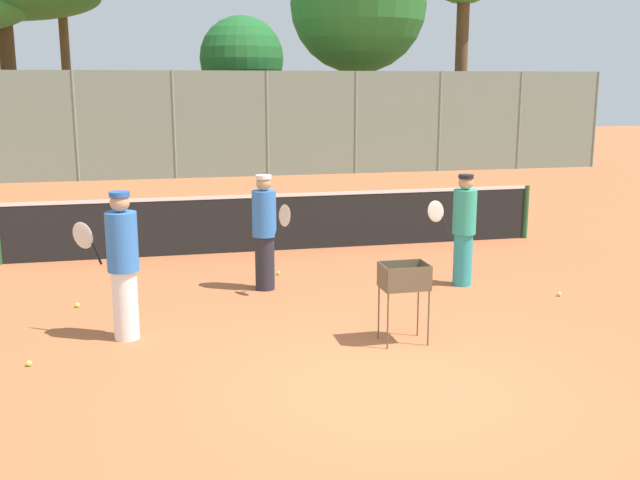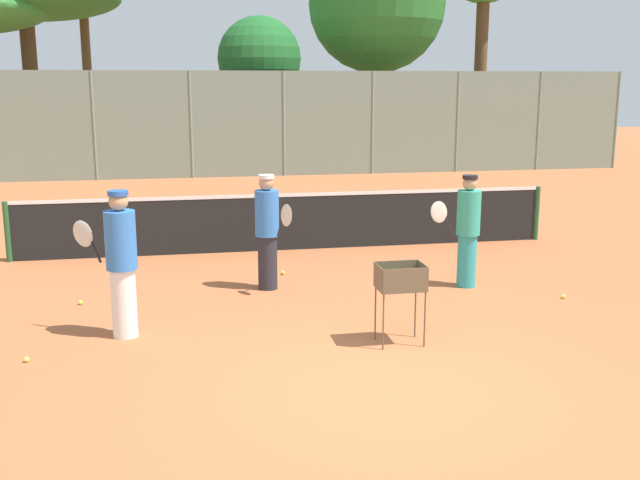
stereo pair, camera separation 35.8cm
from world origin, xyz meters
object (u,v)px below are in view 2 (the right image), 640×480
(player_red_cap, at_px, (267,230))
(ball_cart, at_px, (400,284))
(parked_car, at_px, (244,148))
(tennis_net, at_px, (289,221))
(player_white_outfit, at_px, (121,262))
(player_yellow_shirt, at_px, (467,229))

(player_red_cap, relative_size, ball_cart, 1.78)
(player_red_cap, distance_m, ball_cart, 3.00)
(player_red_cap, xyz_separation_m, parked_car, (1.22, 17.20, -0.25))
(tennis_net, distance_m, player_red_cap, 2.72)
(player_white_outfit, distance_m, ball_cart, 3.41)
(player_white_outfit, relative_size, parked_car, 0.44)
(tennis_net, bearing_deg, player_yellow_shirt, -53.05)
(parked_car, bearing_deg, ball_cart, -89.89)
(player_red_cap, relative_size, parked_car, 0.42)
(player_red_cap, distance_m, player_yellow_shirt, 3.05)
(tennis_net, xyz_separation_m, player_white_outfit, (-2.75, -4.43, 0.39))
(player_white_outfit, height_order, player_red_cap, player_white_outfit)
(parked_car, bearing_deg, player_red_cap, -94.07)
(tennis_net, xyz_separation_m, parked_car, (0.50, 14.60, 0.10))
(ball_cart, bearing_deg, player_yellow_shirt, 52.37)
(player_white_outfit, height_order, parked_car, player_white_outfit)
(player_white_outfit, distance_m, player_red_cap, 2.72)
(tennis_net, relative_size, player_white_outfit, 5.50)
(player_red_cap, height_order, player_yellow_shirt, player_red_cap)
(player_yellow_shirt, bearing_deg, player_red_cap, -22.01)
(player_white_outfit, bearing_deg, tennis_net, -89.95)
(player_red_cap, xyz_separation_m, player_yellow_shirt, (3.02, -0.44, -0.01))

